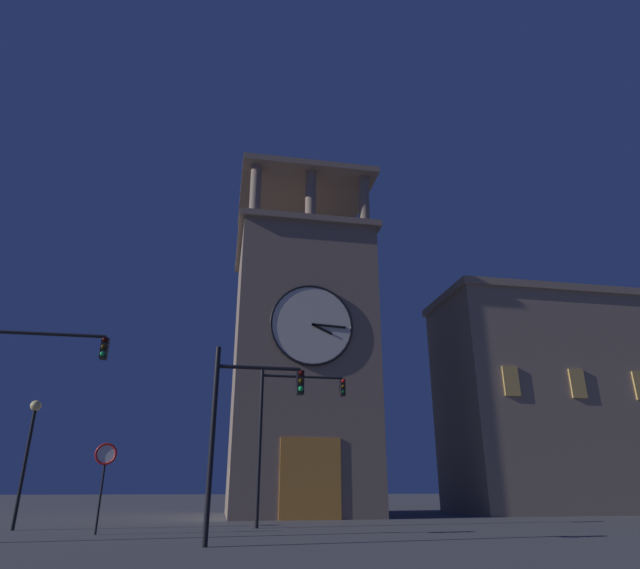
# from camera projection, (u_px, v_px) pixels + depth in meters

# --- Properties ---
(ground_plane) EXTENTS (200.00, 200.00, 0.00)m
(ground_plane) POSITION_uv_depth(u_px,v_px,m) (232.00, 519.00, 27.14)
(ground_plane) COLOR #4C4C51
(clocktower) EXTENTS (8.84, 9.45, 23.83)m
(clocktower) POSITION_uv_depth(u_px,v_px,m) (300.00, 362.00, 33.77)
(clocktower) COLOR gray
(clocktower) RESTS_ON ground_plane
(adjacent_wing_building) EXTENTS (18.31, 7.49, 14.25)m
(adjacent_wing_building) POSITION_uv_depth(u_px,v_px,m) (575.00, 400.00, 36.31)
(adjacent_wing_building) COLOR gray
(adjacent_wing_building) RESTS_ON ground_plane
(traffic_signal_near) EXTENTS (2.81, 0.41, 5.70)m
(traffic_signal_near) POSITION_uv_depth(u_px,v_px,m) (243.00, 414.00, 16.10)
(traffic_signal_near) COLOR black
(traffic_signal_near) RESTS_ON ground_plane
(traffic_signal_mid) EXTENTS (3.85, 0.41, 6.54)m
(traffic_signal_mid) POSITION_uv_depth(u_px,v_px,m) (287.00, 418.00, 23.10)
(traffic_signal_mid) COLOR black
(traffic_signal_mid) RESTS_ON ground_plane
(traffic_signal_far) EXTENTS (4.08, 0.41, 6.89)m
(traffic_signal_far) POSITION_uv_depth(u_px,v_px,m) (10.00, 389.00, 17.21)
(traffic_signal_far) COLOR black
(traffic_signal_far) RESTS_ON ground_plane
(street_lamp) EXTENTS (0.44, 0.44, 4.94)m
(street_lamp) POSITION_uv_depth(u_px,v_px,m) (30.00, 437.00, 21.52)
(street_lamp) COLOR black
(street_lamp) RESTS_ON ground_plane
(no_horn_sign) EXTENTS (0.78, 0.14, 3.08)m
(no_horn_sign) POSITION_uv_depth(u_px,v_px,m) (105.00, 462.00, 19.28)
(no_horn_sign) COLOR black
(no_horn_sign) RESTS_ON ground_plane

